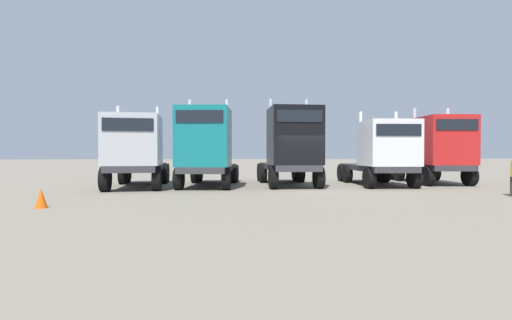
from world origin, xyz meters
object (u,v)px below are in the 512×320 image
Objects in this scene: semi_truck_silver at (136,150)px; semi_truck_black at (291,147)px; semi_truck_teal at (206,147)px; semi_truck_red at (438,150)px; traffic_cone_near at (41,198)px; semi_truck_white at (383,153)px.

semi_truck_black is at bearing 87.31° from semi_truck_silver.
semi_truck_teal reaches higher than semi_truck_red.
semi_truck_silver is 6.38m from traffic_cone_near.
semi_truck_teal is at bearing 87.88° from semi_truck_silver.
traffic_cone_near is at bearing -63.72° from semi_truck_red.
semi_truck_silver is 1.03× the size of semi_truck_black.
traffic_cone_near is at bearing -63.19° from semi_truck_white.
semi_truck_black is at bearing -80.75° from semi_truck_red.
semi_truck_black is 11.10m from traffic_cone_near.
semi_truck_black is at bearing 98.02° from semi_truck_teal.
semi_truck_red is at bearing 89.04° from semi_truck_silver.
traffic_cone_near is (-1.56, -6.00, -1.53)m from semi_truck_silver.
semi_truck_silver is at bearing 75.38° from traffic_cone_near.
semi_truck_black is at bearing -90.02° from semi_truck_white.
semi_truck_white is 1.00× the size of semi_truck_red.
semi_truck_teal reaches higher than traffic_cone_near.
semi_truck_teal is at bearing 50.79° from traffic_cone_near.
semi_truck_red is 10.03× the size of traffic_cone_near.
traffic_cone_near is (-17.48, -6.47, -1.60)m from semi_truck_red.
semi_truck_black is 1.02× the size of semi_truck_red.
traffic_cone_near is (-13.86, -5.60, -1.41)m from semi_truck_white.
semi_truck_white reaches higher than traffic_cone_near.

